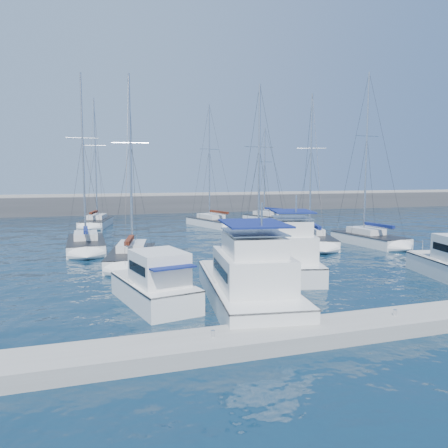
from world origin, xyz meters
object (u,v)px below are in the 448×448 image
object	(u,v)px
sailboat_mid_d	(311,239)
sailboat_back_a	(96,222)
sailboat_mid_a	(86,244)
motor_yacht_port_outer	(156,286)
sailboat_mid_c	(262,250)
motor_yacht_stbd_inner	(289,258)
sailboat_mid_b	(132,257)
motor_yacht_port_inner	(248,284)
sailboat_mid_e	(369,239)
sailboat_back_b	(213,222)
sailboat_back_c	(267,219)

from	to	relation	value
sailboat_mid_d	sailboat_back_a	bearing A→B (deg)	149.30
sailboat_mid_a	sailboat_back_a	distance (m)	18.58
motor_yacht_port_outer	sailboat_mid_d	distance (m)	22.88
sailboat_mid_c	sailboat_back_a	size ratio (longest dim) A/B	0.84
motor_yacht_stbd_inner	sailboat_mid_b	xyz separation A→B (m)	(-9.36, 6.92, -0.61)
sailboat_mid_c	sailboat_mid_d	size ratio (longest dim) A/B	0.96
motor_yacht_port_inner	sailboat_mid_c	world-z (taller)	sailboat_mid_c
sailboat_mid_b	sailboat_mid_d	xyz separation A→B (m)	(17.24, 4.17, -0.01)
sailboat_mid_c	sailboat_mid_a	bearing A→B (deg)	143.18
sailboat_mid_d	sailboat_mid_e	xyz separation A→B (m)	(5.15, -1.78, 0.04)
sailboat_back_b	sailboat_back_a	bearing A→B (deg)	148.38
motor_yacht_port_inner	sailboat_mid_e	xyz separation A→B (m)	(18.02, 14.92, -0.59)
motor_yacht_port_outer	motor_yacht_port_inner	bearing A→B (deg)	-32.75
sailboat_back_b	sailboat_mid_d	bearing A→B (deg)	-90.19
motor_yacht_stbd_inner	sailboat_back_c	bearing A→B (deg)	84.05
sailboat_back_a	sailboat_back_b	distance (m)	14.99
sailboat_mid_e	sailboat_back_b	distance (m)	21.43
sailboat_mid_b	sailboat_back_a	size ratio (longest dim) A/B	0.85
motor_yacht_port_inner	sailboat_back_a	distance (m)	38.77
motor_yacht_stbd_inner	sailboat_back_a	world-z (taller)	sailboat_back_a
sailboat_mid_a	sailboat_mid_e	world-z (taller)	sailboat_mid_e
motor_yacht_port_outer	sailboat_back_c	bearing A→B (deg)	46.34
sailboat_mid_e	motor_yacht_port_outer	bearing A→B (deg)	-155.08
sailboat_mid_b	sailboat_mid_c	distance (m)	10.26
sailboat_mid_d	sailboat_back_b	bearing A→B (deg)	122.86
motor_yacht_stbd_inner	sailboat_back_c	distance (m)	32.95
motor_yacht_port_outer	motor_yacht_port_inner	xyz separation A→B (m)	(4.34, -1.64, 0.19)
sailboat_mid_d	sailboat_mid_e	world-z (taller)	sailboat_mid_e
sailboat_mid_c	sailboat_back_c	size ratio (longest dim) A/B	1.04
sailboat_back_b	sailboat_mid_c	bearing A→B (deg)	-111.28
motor_yacht_port_outer	sailboat_back_a	bearing A→B (deg)	80.63
motor_yacht_stbd_inner	sailboat_mid_a	size ratio (longest dim) A/B	0.57
motor_yacht_port_outer	sailboat_mid_e	xyz separation A→B (m)	(22.36, 13.28, -0.39)
motor_yacht_stbd_inner	sailboat_mid_a	distance (m)	18.89
motor_yacht_port_inner	sailboat_back_a	xyz separation A→B (m)	(-6.08, 38.29, -0.59)
sailboat_mid_c	sailboat_mid_e	distance (m)	12.49
sailboat_back_a	sailboat_mid_b	bearing A→B (deg)	-73.15
sailboat_mid_c	sailboat_back_c	xyz separation A→B (m)	(11.09, 24.27, -0.01)
motor_yacht_port_inner	motor_yacht_stbd_inner	xyz separation A→B (m)	(4.99, 5.61, 0.00)
motor_yacht_port_inner	sailboat_mid_b	world-z (taller)	sailboat_mid_b
motor_yacht_port_inner	sailboat_mid_b	distance (m)	13.28
motor_yacht_stbd_inner	sailboat_mid_c	world-z (taller)	sailboat_mid_c
motor_yacht_stbd_inner	sailboat_mid_d	size ratio (longest dim) A/B	0.62
sailboat_back_b	motor_yacht_stbd_inner	bearing A→B (deg)	-111.65
sailboat_mid_a	sailboat_back_a	bearing A→B (deg)	85.84
sailboat_mid_c	sailboat_back_b	world-z (taller)	sailboat_back_b
sailboat_mid_b	motor_yacht_port_inner	bearing A→B (deg)	-58.98
motor_yacht_port_inner	sailboat_mid_c	bearing A→B (deg)	72.51
sailboat_mid_b	sailboat_mid_c	xyz separation A→B (m)	(10.24, -0.50, 0.01)
motor_yacht_stbd_inner	sailboat_back_a	size ratio (longest dim) A/B	0.54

